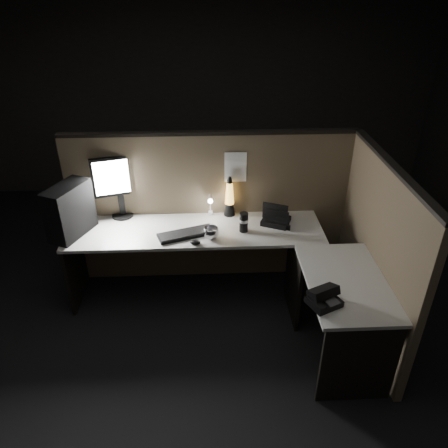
{
  "coord_description": "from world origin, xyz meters",
  "views": [
    {
      "loc": [
        -0.05,
        -2.78,
        2.76
      ],
      "look_at": [
        0.1,
        0.35,
        0.93
      ],
      "focal_mm": 35.0,
      "sensor_mm": 36.0,
      "label": 1
    }
  ],
  "objects_px": {
    "lava_lamp": "(229,199)",
    "desk_phone": "(323,298)",
    "pc_tower": "(70,211)",
    "keyboard": "(186,234)",
    "monitor": "(118,181)"
  },
  "relations": [
    {
      "from": "pc_tower",
      "to": "monitor",
      "type": "height_order",
      "value": "monitor"
    },
    {
      "from": "lava_lamp",
      "to": "desk_phone",
      "type": "relative_size",
      "value": 1.47
    },
    {
      "from": "pc_tower",
      "to": "lava_lamp",
      "type": "xyz_separation_m",
      "value": [
        1.4,
        0.27,
        -0.07
      ]
    },
    {
      "from": "pc_tower",
      "to": "monitor",
      "type": "distance_m",
      "value": 0.51
    },
    {
      "from": "keyboard",
      "to": "desk_phone",
      "type": "distance_m",
      "value": 1.37
    },
    {
      "from": "monitor",
      "to": "keyboard",
      "type": "bearing_deg",
      "value": -47.95
    },
    {
      "from": "pc_tower",
      "to": "monitor",
      "type": "relative_size",
      "value": 0.78
    },
    {
      "from": "pc_tower",
      "to": "lava_lamp",
      "type": "height_order",
      "value": "pc_tower"
    },
    {
      "from": "keyboard",
      "to": "desk_phone",
      "type": "relative_size",
      "value": 1.85
    },
    {
      "from": "lava_lamp",
      "to": "monitor",
      "type": "bearing_deg",
      "value": 177.91
    },
    {
      "from": "monitor",
      "to": "keyboard",
      "type": "xyz_separation_m",
      "value": [
        0.61,
        -0.39,
        -0.35
      ]
    },
    {
      "from": "lava_lamp",
      "to": "desk_phone",
      "type": "xyz_separation_m",
      "value": [
        0.58,
        -1.3,
        -0.12
      ]
    },
    {
      "from": "desk_phone",
      "to": "keyboard",
      "type": "bearing_deg",
      "value": 110.97
    },
    {
      "from": "keyboard",
      "to": "lava_lamp",
      "type": "xyz_separation_m",
      "value": [
        0.4,
        0.35,
        0.15
      ]
    },
    {
      "from": "monitor",
      "to": "desk_phone",
      "type": "xyz_separation_m",
      "value": [
        1.59,
        -1.34,
        -0.31
      ]
    }
  ]
}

